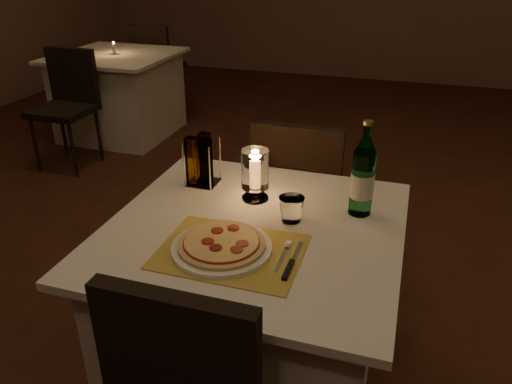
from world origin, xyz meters
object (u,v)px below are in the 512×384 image
(neighbor_table_left, at_px, (120,95))
(plate, at_px, (222,248))
(chair_far, at_px, (300,188))
(tumbler, at_px, (291,209))
(main_table, at_px, (254,309))
(pizza, at_px, (222,243))
(water_bottle, at_px, (363,178))
(hurricane_candle, at_px, (255,171))

(neighbor_table_left, bearing_deg, plate, -52.40)
(chair_far, bearing_deg, plate, -93.20)
(tumbler, bearing_deg, chair_far, 99.94)
(main_table, bearing_deg, pizza, -105.45)
(main_table, height_order, chair_far, chair_far)
(chair_far, bearing_deg, pizza, -93.18)
(plate, height_order, tumbler, tumbler)
(water_bottle, distance_m, neighbor_table_left, 3.35)
(chair_far, distance_m, hurricane_candle, 0.61)
(plate, bearing_deg, hurricane_candle, 91.33)
(water_bottle, height_order, neighbor_table_left, water_bottle)
(tumbler, distance_m, water_bottle, 0.27)
(pizza, relative_size, water_bottle, 0.81)
(main_table, relative_size, tumbler, 11.14)
(hurricane_candle, bearing_deg, water_bottle, 1.37)
(main_table, bearing_deg, plate, -105.52)
(pizza, distance_m, neighbor_table_left, 3.36)
(chair_far, height_order, plate, chair_far)
(neighbor_table_left, bearing_deg, pizza, -52.39)
(water_bottle, bearing_deg, hurricane_candle, -178.63)
(plate, relative_size, hurricane_candle, 1.61)
(chair_far, distance_m, pizza, 0.92)
(tumbler, height_order, hurricane_candle, hurricane_candle)
(main_table, distance_m, tumbler, 0.43)
(neighbor_table_left, bearing_deg, hurricane_candle, -48.24)
(main_table, xyz_separation_m, chair_far, (-0.00, 0.71, 0.18))
(pizza, bearing_deg, hurricane_candle, 91.37)
(hurricane_candle, height_order, neighbor_table_left, hurricane_candle)
(main_table, height_order, tumbler, tumbler)
(plate, relative_size, pizza, 1.14)
(water_bottle, xyz_separation_m, neighbor_table_left, (-2.42, 2.26, -0.51))
(chair_far, bearing_deg, neighbor_table_left, 140.01)
(tumbler, bearing_deg, plate, -122.65)
(tumbler, relative_size, hurricane_candle, 0.45)
(pizza, xyz_separation_m, neighbor_table_left, (-2.04, 2.64, -0.39))
(chair_far, distance_m, plate, 0.92)
(chair_far, distance_m, tumbler, 0.69)
(hurricane_candle, bearing_deg, main_table, -73.08)
(chair_far, height_order, pizza, chair_far)
(pizza, distance_m, water_bottle, 0.55)
(main_table, xyz_separation_m, water_bottle, (0.33, 0.20, 0.51))
(pizza, height_order, neighbor_table_left, pizza)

